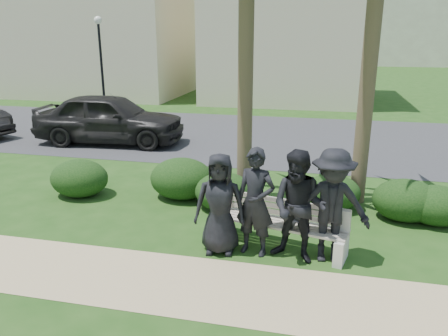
{
  "coord_description": "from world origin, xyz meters",
  "views": [
    {
      "loc": [
        1.25,
        -7.13,
        3.5
      ],
      "look_at": [
        -0.61,
        1.0,
        0.94
      ],
      "focal_mm": 35.0,
      "sensor_mm": 36.0,
      "label": 1
    }
  ],
  "objects_px": {
    "car_a": "(110,118)",
    "man_a": "(220,204)",
    "man_d": "(332,206)",
    "man_c": "(299,207)",
    "park_bench": "(279,228)",
    "street_lamp": "(100,47)",
    "man_b": "(255,202)"
  },
  "relations": [
    {
      "from": "car_a",
      "to": "man_a",
      "type": "bearing_deg",
      "value": -145.19
    },
    {
      "from": "man_a",
      "to": "man_c",
      "type": "relative_size",
      "value": 0.93
    },
    {
      "from": "man_d",
      "to": "car_a",
      "type": "bearing_deg",
      "value": 130.0
    },
    {
      "from": "man_b",
      "to": "man_c",
      "type": "xyz_separation_m",
      "value": [
        0.7,
        -0.08,
        0.01
      ]
    },
    {
      "from": "man_a",
      "to": "man_b",
      "type": "distance_m",
      "value": 0.58
    },
    {
      "from": "street_lamp",
      "to": "man_c",
      "type": "relative_size",
      "value": 2.35
    },
    {
      "from": "street_lamp",
      "to": "man_c",
      "type": "height_order",
      "value": "street_lamp"
    },
    {
      "from": "man_c",
      "to": "man_b",
      "type": "bearing_deg",
      "value": -171.51
    },
    {
      "from": "man_a",
      "to": "car_a",
      "type": "relative_size",
      "value": 0.35
    },
    {
      "from": "man_a",
      "to": "man_c",
      "type": "xyz_separation_m",
      "value": [
        1.27,
        -0.01,
        0.06
      ]
    },
    {
      "from": "car_a",
      "to": "park_bench",
      "type": "bearing_deg",
      "value": -138.93
    },
    {
      "from": "park_bench",
      "to": "man_c",
      "type": "height_order",
      "value": "man_c"
    },
    {
      "from": "park_bench",
      "to": "man_b",
      "type": "height_order",
      "value": "man_b"
    },
    {
      "from": "man_a",
      "to": "man_d",
      "type": "relative_size",
      "value": 0.91
    },
    {
      "from": "man_a",
      "to": "man_b",
      "type": "relative_size",
      "value": 0.94
    },
    {
      "from": "street_lamp",
      "to": "man_c",
      "type": "distance_m",
      "value": 16.28
    },
    {
      "from": "man_d",
      "to": "street_lamp",
      "type": "bearing_deg",
      "value": 122.41
    },
    {
      "from": "man_a",
      "to": "man_c",
      "type": "distance_m",
      "value": 1.27
    },
    {
      "from": "man_c",
      "to": "man_d",
      "type": "height_order",
      "value": "man_d"
    },
    {
      "from": "man_a",
      "to": "man_b",
      "type": "bearing_deg",
      "value": 1.37
    },
    {
      "from": "street_lamp",
      "to": "man_a",
      "type": "bearing_deg",
      "value": -55.54
    },
    {
      "from": "street_lamp",
      "to": "man_b",
      "type": "distance_m",
      "value": 15.79
    },
    {
      "from": "man_c",
      "to": "man_d",
      "type": "bearing_deg",
      "value": 27.85
    },
    {
      "from": "park_bench",
      "to": "man_d",
      "type": "relative_size",
      "value": 1.28
    },
    {
      "from": "park_bench",
      "to": "man_a",
      "type": "relative_size",
      "value": 1.4
    },
    {
      "from": "man_b",
      "to": "man_d",
      "type": "relative_size",
      "value": 0.97
    },
    {
      "from": "man_a",
      "to": "man_d",
      "type": "height_order",
      "value": "man_d"
    },
    {
      "from": "man_b",
      "to": "car_a",
      "type": "xyz_separation_m",
      "value": [
        -5.9,
        6.56,
        -0.07
      ]
    },
    {
      "from": "park_bench",
      "to": "man_d",
      "type": "bearing_deg",
      "value": -4.41
    },
    {
      "from": "man_b",
      "to": "man_c",
      "type": "relative_size",
      "value": 0.99
    },
    {
      "from": "street_lamp",
      "to": "man_b",
      "type": "xyz_separation_m",
      "value": [
        9.28,
        -12.61,
        -2.04
      ]
    },
    {
      "from": "park_bench",
      "to": "man_d",
      "type": "distance_m",
      "value": 1.04
    }
  ]
}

